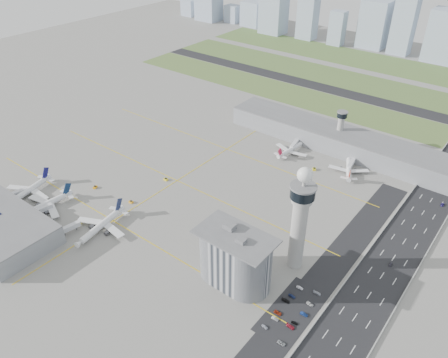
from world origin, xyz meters
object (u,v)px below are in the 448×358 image
Objects in this scene: tug_5 at (300,184)px; car_hw_1 at (391,264)px; tug_4 at (314,169)px; car_lot_6 at (281,343)px; car_lot_5 at (300,288)px; airplane_far_a at (292,147)px; jet_bridge_far_0 at (297,142)px; car_lot_8 at (294,323)px; tug_1 at (80,223)px; secondary_tower at (340,126)px; airplane_far_b at (349,166)px; car_lot_1 at (275,319)px; control_tower at (300,216)px; car_lot_0 at (265,327)px; admin_building at (235,258)px; car_lot_9 at (304,314)px; car_lot_11 at (317,293)px; jet_bridge_far_1 at (353,161)px; car_lot_7 at (290,326)px; car_lot_2 at (278,313)px; car_lot_10 at (310,304)px; airplane_near_a at (26,189)px; jet_bridge_near_0 at (7,199)px; jet_bridge_near_2 at (59,234)px; tug_3 at (166,179)px; tug_0 at (95,187)px; car_hw_2 at (442,205)px; jet_bridge_near_1 at (31,215)px; airplane_near_c at (99,223)px; airplane_near_b at (43,202)px; car_lot_4 at (292,296)px; tug_2 at (131,202)px.

tug_5 reaches higher than car_hw_1.
car_lot_6 is at bearing -97.31° from tug_4.
car_lot_5 is (51.29, -111.80, -0.36)m from tug_4.
airplane_far_a is 135.22m from car_hw_1.
jet_bridge_far_0 is 4.16× the size of car_lot_8.
tug_1 is 173.88m from tug_4.
secondary_tower is 0.89× the size of airplane_far_b.
airplane_far_a is at bearing 21.16° from car_lot_1.
car_lot_0 is at bearing -76.87° from control_tower.
jet_bridge_far_0 is 196.66m from car_lot_6.
control_tower reaches higher than admin_building.
tug_1 is 150.88m from car_lot_9.
secondary_tower is 7.58× the size of car_lot_11.
jet_bridge_far_0 and jet_bridge_far_1 have the same top height.
car_lot_9 is (42.20, 1.62, -14.65)m from admin_building.
tug_5 is at bearing 31.41° from car_lot_7.
car_lot_2 is 17.97m from car_lot_10.
car_lot_0 is 12.50m from car_lot_7.
secondary_tower is 139.71m from car_hw_1.
airplane_near_a is 193.95m from car_lot_1.
jet_bridge_near_0 is at bearing -166.70° from admin_building.
jet_bridge_near_2 is 16.17m from tug_1.
control_tower is 124.94m from tug_3.
tug_0 reaches higher than car_hw_2.
tug_5 is (32.61, -51.60, -1.87)m from jet_bridge_far_0.
car_lot_1 is at bearing -146.16° from airplane_far_a.
airplane_far_a is 175.38m from car_lot_0.
car_lot_9 is 0.94× the size of car_lot_11.
tug_4 is 159.61m from car_lot_6.
airplane_far_a is at bearing 25.45° from car_lot_8.
jet_bridge_near_1 is 30.00m from jet_bridge_near_2.
admin_building is at bearing 92.42° from airplane_near_c.
airplane_near_a is at bearing 169.51° from tug_5.
car_lot_6 is at bearing 178.65° from car_lot_8.
tug_3 reaches higher than car_lot_6.
car_lot_0 is (52.90, -188.73, -18.21)m from secondary_tower.
jet_bridge_near_2 reaches higher than tug_4.
tug_0 is at bearing 137.48° from tug_3.
car_lot_4 is at bearing 107.46° from airplane_near_b.
tug_5 is at bearing 99.64° from admin_building.
car_lot_8 is (63.12, -177.85, -18.23)m from secondary_tower.
jet_bridge_far_1 is (22.00, -18.00, -15.95)m from secondary_tower.
car_lot_2 is (78.80, -145.73, -4.30)m from airplane_far_a.
admin_building is 99.76m from tug_2.
car_lot_0 reaches higher than car_hw_2.
car_lot_9 is at bearing -28.45° from car_lot_0.
jet_bridge_near_0 is 224.66m from jet_bridge_far_0.
airplane_near_c reaches higher than car_lot_2.
admin_building is 163.37m from airplane_near_a.
car_hw_1 is at bearing -55.93° from jet_bridge_near_0.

